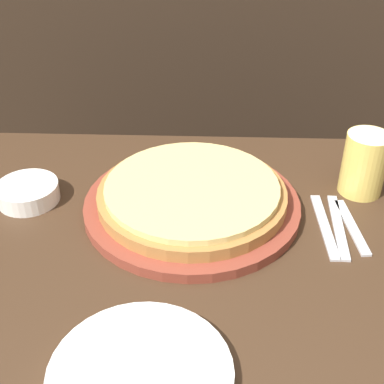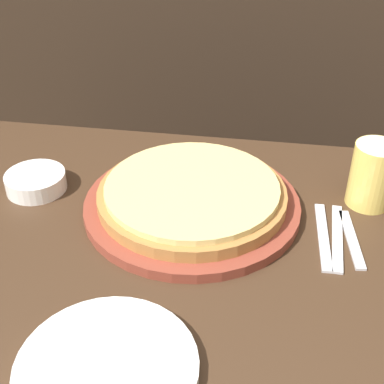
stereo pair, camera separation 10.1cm
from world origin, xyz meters
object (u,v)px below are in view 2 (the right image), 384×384
at_px(fork, 323,236).
at_px(pizza_on_board, 192,198).
at_px(dinner_plate, 107,368).
at_px(dinner_knife, 337,237).
at_px(beer_glass, 373,173).
at_px(side_bowl, 36,182).
at_px(spoon, 352,239).

bearing_deg(fork, pizza_on_board, 169.19).
xyz_separation_m(dinner_plate, dinner_knife, (0.32, 0.34, -0.01)).
bearing_deg(pizza_on_board, dinner_plate, -97.88).
xyz_separation_m(fork, dinner_knife, (0.03, 0.00, 0.00)).
bearing_deg(pizza_on_board, dinner_knife, -9.83).
relative_size(beer_glass, dinner_knife, 0.66).
height_order(dinner_plate, fork, dinner_plate).
relative_size(pizza_on_board, fork, 2.15).
bearing_deg(pizza_on_board, side_bowl, 176.63).
bearing_deg(fork, spoon, 0.00).
distance_m(pizza_on_board, side_bowl, 0.32).
bearing_deg(dinner_plate, spoon, 44.27).
bearing_deg(dinner_knife, spoon, 0.00).
bearing_deg(spoon, dinner_knife, 180.00).
bearing_deg(fork, dinner_plate, -131.32).
xyz_separation_m(beer_glass, dinner_knife, (-0.06, -0.12, -0.07)).
xyz_separation_m(dinner_plate, side_bowl, (-0.27, 0.41, 0.01)).
distance_m(pizza_on_board, dinner_plate, 0.39).
bearing_deg(side_bowl, beer_glass, 5.00).
bearing_deg(dinner_knife, beer_glass, 62.33).
bearing_deg(side_bowl, dinner_plate, -56.53).
bearing_deg(fork, dinner_knife, 0.00).
bearing_deg(side_bowl, dinner_knife, -6.34).
height_order(fork, dinner_knife, same).
xyz_separation_m(pizza_on_board, beer_glass, (0.34, 0.08, 0.04)).
distance_m(pizza_on_board, fork, 0.25).
height_order(pizza_on_board, spoon, pizza_on_board).
relative_size(dinner_plate, spoon, 1.52).
xyz_separation_m(side_bowl, fork, (0.57, -0.07, -0.02)).
bearing_deg(dinner_plate, pizza_on_board, 82.12).
relative_size(dinner_plate, fork, 1.30).
relative_size(side_bowl, fork, 0.63).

